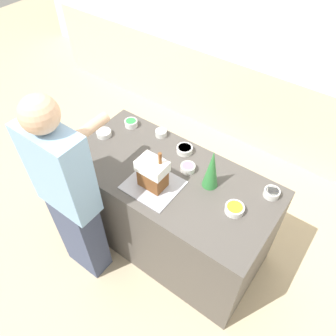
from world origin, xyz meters
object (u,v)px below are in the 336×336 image
object	(u,v)px
candy_bowl_behind_tray	(131,123)
decorative_tree	(212,169)
candy_bowl_front_corner	(161,133)
candy_bowl_near_tray_right	(272,193)
person	(69,197)
baking_tray	(153,185)
candy_bowl_center_rear	(185,149)
gingerbread_house	(153,173)
candy_bowl_near_tray_left	(188,168)
candy_bowl_far_left	(234,209)
candy_bowl_far_right	(104,133)

from	to	relation	value
candy_bowl_behind_tray	decorative_tree	bearing A→B (deg)	-10.67
candy_bowl_front_corner	candy_bowl_near_tray_right	bearing A→B (deg)	-2.84
candy_bowl_behind_tray	person	xyz separation A→B (m)	(0.14, -0.82, -0.05)
baking_tray	candy_bowl_center_rear	world-z (taller)	candy_bowl_center_rear
baking_tray	candy_bowl_behind_tray	distance (m)	0.68
candy_bowl_behind_tray	candy_bowl_near_tray_right	bearing A→B (deg)	0.05
baking_tray	person	bearing A→B (deg)	-134.43
gingerbread_house	candy_bowl_near_tray_right	size ratio (longest dim) A/B	2.94
decorative_tree	candy_bowl_front_corner	xyz separation A→B (m)	(-0.59, 0.21, -0.13)
candy_bowl_near_tray_left	candy_bowl_near_tray_right	bearing A→B (deg)	13.58
candy_bowl_far_left	candy_bowl_near_tray_left	xyz separation A→B (m)	(-0.45, 0.12, 0.00)
baking_tray	candy_bowl_far_left	size ratio (longest dim) A/B	2.92
gingerbread_house	baking_tray	bearing A→B (deg)	-155.41
decorative_tree	candy_bowl_far_right	distance (m)	0.97
gingerbread_house	candy_bowl_behind_tray	distance (m)	0.69
candy_bowl_center_rear	person	xyz separation A→B (m)	(-0.39, -0.82, -0.04)
gingerbread_house	candy_bowl_far_right	world-z (taller)	gingerbread_house
candy_bowl_near_tray_right	candy_bowl_behind_tray	xyz separation A→B (m)	(-1.25, -0.00, 0.00)
candy_bowl_center_rear	candy_bowl_front_corner	distance (m)	0.26
candy_bowl_far_left	candy_bowl_far_right	size ratio (longest dim) A/B	1.07
candy_bowl_center_rear	baking_tray	bearing A→B (deg)	-87.93
candy_bowl_behind_tray	candy_bowl_far_left	bearing A→B (deg)	-13.32
candy_bowl_near_tray_right	person	world-z (taller)	person
candy_bowl_behind_tray	candy_bowl_front_corner	distance (m)	0.28
decorative_tree	candy_bowl_near_tray_left	size ratio (longest dim) A/B	2.98
candy_bowl_near_tray_left	person	world-z (taller)	person
candy_bowl_far_right	candy_bowl_center_rear	world-z (taller)	candy_bowl_center_rear
candy_bowl_far_left	candy_bowl_near_tray_right	bearing A→B (deg)	62.20
candy_bowl_far_left	candy_bowl_front_corner	bearing A→B (deg)	159.51
gingerbread_house	candy_bowl_front_corner	bearing A→B (deg)	121.34
candy_bowl_near_tray_right	candy_bowl_far_right	size ratio (longest dim) A/B	0.91
candy_bowl_far_right	candy_bowl_front_corner	world-z (taller)	candy_bowl_front_corner
candy_bowl_far_left	candy_bowl_behind_tray	world-z (taller)	candy_bowl_behind_tray
candy_bowl_near_tray_right	candy_bowl_near_tray_left	distance (m)	0.60
baking_tray	candy_bowl_far_left	bearing A→B (deg)	14.01
decorative_tree	candy_bowl_behind_tray	world-z (taller)	decorative_tree
candy_bowl_near_tray_left	candy_bowl_front_corner	distance (m)	0.43
decorative_tree	candy_bowl_behind_tray	xyz separation A→B (m)	(-0.87, 0.16, -0.13)
candy_bowl_far_left	person	distance (m)	1.12
candy_bowl_far_left	candy_bowl_behind_tray	size ratio (longest dim) A/B	1.19
candy_bowl_center_rear	person	world-z (taller)	person
candy_bowl_far_left	candy_bowl_behind_tray	xyz separation A→B (m)	(-1.11, 0.26, 0.00)
baking_tray	gingerbread_house	distance (m)	0.12
candy_bowl_center_rear	gingerbread_house	bearing A→B (deg)	-87.86
candy_bowl_near_tray_left	candy_bowl_behind_tray	world-z (taller)	candy_bowl_behind_tray
baking_tray	candy_bowl_far_left	world-z (taller)	candy_bowl_far_left
gingerbread_house	person	world-z (taller)	person
candy_bowl_near_tray_right	candy_bowl_front_corner	world-z (taller)	candy_bowl_near_tray_right
candy_bowl_behind_tray	candy_bowl_front_corner	xyz separation A→B (m)	(0.28, 0.05, -0.00)
gingerbread_house	candy_bowl_near_tray_left	world-z (taller)	gingerbread_house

